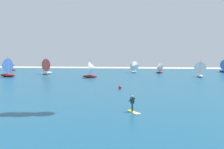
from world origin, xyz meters
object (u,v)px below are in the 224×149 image
Objects in this scene: kitesurfer at (133,106)px; sailboat_heeled_over at (5,67)px; sailboat_anchored_offshore at (199,69)px; sailboat_mid_right at (223,66)px; sailboat_center_horizon at (133,67)px; sailboat_far_right at (13,66)px; sailboat_near_shore at (48,66)px; marker_buoy at (120,87)px; sailboat_mid_left at (159,68)px; sailboat_far_left at (92,70)px.

kitesurfer is 49.09m from sailboat_heeled_over.
sailboat_mid_right is at bearing 55.92° from sailboat_anchored_offshore.
sailboat_center_horizon reaches higher than sailboat_far_right.
sailboat_heeled_over is (-7.92, -9.76, 0.14)m from sailboat_near_shore.
kitesurfer is 0.35× the size of sailboat_heeled_over.
sailboat_heeled_over is at bearing 149.91° from marker_buoy.
sailboat_mid_right is 30.95m from sailboat_center_horizon.
sailboat_heeled_over reaches higher than sailboat_mid_right.
sailboat_far_right is at bearing 116.63° from sailboat_heeled_over.
sailboat_mid_right is 1.34× the size of sailboat_mid_left.
sailboat_anchored_offshore is at bearing 67.19° from kitesurfer.
sailboat_far_right is at bearing 172.21° from sailboat_mid_left.
sailboat_far_right is at bearing 135.69° from marker_buoy.
sailboat_far_left is (-11.23, 34.83, 1.49)m from kitesurfer.
sailboat_mid_right is 23.13m from sailboat_mid_left.
sailboat_mid_left is (34.19, 7.84, -0.78)m from sailboat_near_shore.
sailboat_far_left reaches higher than sailboat_mid_left.
sailboat_far_left reaches higher than kitesurfer.
sailboat_far_right is at bearing 163.20° from sailboat_anchored_offshore.
marker_buoy is at bearing -65.40° from sailboat_far_left.
sailboat_heeled_over is (-34.81, 34.55, 1.97)m from kitesurfer.
sailboat_mid_right is 53.55m from marker_buoy.
kitesurfer is at bearing -112.81° from sailboat_anchored_offshore.
sailboat_mid_right is at bearing 63.38° from kitesurfer.
sailboat_mid_right is 47.20m from sailboat_far_left.
sailboat_heeled_over is (-33.91, -18.17, 0.57)m from sailboat_center_horizon.
sailboat_center_horizon is at bearing 60.00° from sailboat_far_left.
sailboat_anchored_offshore is 0.98× the size of sailboat_far_left.
kitesurfer is 36.63m from sailboat_far_left.
sailboat_center_horizon is 0.78× the size of sailboat_heeled_over.
sailboat_far_left is (-10.33, -17.89, 0.10)m from sailboat_center_horizon.
sailboat_far_left is 20.95m from marker_buoy.
marker_buoy is (-2.54, 15.85, -0.33)m from kitesurfer.
kitesurfer is 0.45× the size of sailboat_center_horizon.
sailboat_mid_right reaches higher than sailboat_far_right.
marker_buoy is at bearing -128.61° from sailboat_anchored_offshore.
sailboat_anchored_offshore is at bearing -35.08° from sailboat_center_horizon.
sailboat_heeled_over reaches higher than marker_buoy.
sailboat_anchored_offshore is 31.22m from marker_buoy.
sailboat_mid_right reaches higher than sailboat_far_left.
sailboat_center_horizon is at bearing 87.45° from marker_buoy.
sailboat_far_right is (-76.84, 0.87, -0.30)m from sailboat_mid_right.
sailboat_heeled_over is 28.05m from sailboat_far_right.
sailboat_center_horizon is 7.99× the size of marker_buoy.
sailboat_heeled_over is 52.03m from sailboat_anchored_offshore.
sailboat_anchored_offshore is (43.80, -4.10, -0.37)m from sailboat_near_shore.
sailboat_near_shore is (-56.34, -14.44, 0.22)m from sailboat_mid_right.
sailboat_mid_left is at bearing 22.68° from sailboat_heeled_over.
sailboat_heeled_over reaches higher than kitesurfer.
sailboat_mid_left is at bearing -3.98° from sailboat_center_horizon.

